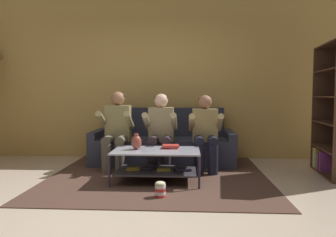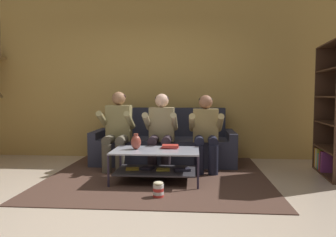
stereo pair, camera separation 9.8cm
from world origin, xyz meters
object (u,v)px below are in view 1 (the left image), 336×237
at_px(person_seated_middle, 161,129).
at_px(popcorn_tub, 160,190).
at_px(person_seated_left, 117,127).
at_px(couch, 163,145).
at_px(bookshelf, 336,121).
at_px(coffee_table, 157,161).
at_px(person_seated_right, 205,129).
at_px(vase, 136,142).
at_px(book_stack, 171,147).

xyz_separation_m(person_seated_middle, popcorn_tub, (0.11, -1.35, -0.54)).
bearing_deg(person_seated_left, popcorn_tub, -60.16).
bearing_deg(couch, bookshelf, -14.07).
bearing_deg(coffee_table, person_seated_right, 45.67).
bearing_deg(person_seated_middle, person_seated_left, 179.75).
bearing_deg(vase, person_seated_right, 35.00).
xyz_separation_m(person_seated_right, coffee_table, (-0.67, -0.69, -0.35)).
bearing_deg(bookshelf, vase, -169.00).
relative_size(person_seated_left, popcorn_tub, 6.46).
height_order(book_stack, bookshelf, bookshelf).
xyz_separation_m(person_seated_middle, book_stack, (0.18, -0.55, -0.19)).
distance_m(vase, bookshelf, 2.86).
height_order(coffee_table, bookshelf, bookshelf).
height_order(person_seated_middle, popcorn_tub, person_seated_middle).
distance_m(couch, bookshelf, 2.65).
height_order(person_seated_middle, bookshelf, bookshelf).
height_order(person_seated_left, bookshelf, bookshelf).
height_order(vase, popcorn_tub, vase).
xyz_separation_m(couch, person_seated_right, (0.67, -0.52, 0.33)).
relative_size(couch, book_stack, 9.61).
bearing_deg(popcorn_tub, book_stack, 84.85).
relative_size(person_seated_left, person_seated_middle, 1.03).
distance_m(person_seated_left, vase, 0.79).
bearing_deg(couch, person_seated_right, -37.71).
relative_size(person_seated_left, book_stack, 4.94).
height_order(person_seated_middle, book_stack, person_seated_middle).
relative_size(person_seated_left, vase, 5.72).
bearing_deg(person_seated_left, coffee_table, -45.66).
bearing_deg(book_stack, vase, -165.95).
bearing_deg(person_seated_left, couch, 37.45).
height_order(vase, bookshelf, bookshelf).
bearing_deg(bookshelf, popcorn_tub, -152.97).
bearing_deg(book_stack, person_seated_middle, 107.98).
distance_m(person_seated_left, coffee_table, 1.03).
xyz_separation_m(person_seated_right, book_stack, (-0.49, -0.55, -0.18)).
height_order(person_seated_right, book_stack, person_seated_right).
height_order(person_seated_right, vase, person_seated_right).
bearing_deg(popcorn_tub, person_seated_left, 119.84).
relative_size(couch, person_seated_middle, 2.00).
relative_size(coffee_table, vase, 5.41).
bearing_deg(person_seated_middle, person_seated_right, -0.16).
bearing_deg(coffee_table, book_stack, 38.38).
distance_m(book_stack, popcorn_tub, 0.88).
xyz_separation_m(coffee_table, book_stack, (0.18, 0.14, 0.17)).
bearing_deg(person_seated_right, popcorn_tub, -112.76).
relative_size(person_seated_right, bookshelf, 0.61).
height_order(person_seated_right, bookshelf, bookshelf).
relative_size(vase, book_stack, 0.86).
height_order(person_seated_right, popcorn_tub, person_seated_right).
height_order(person_seated_left, vase, person_seated_left).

